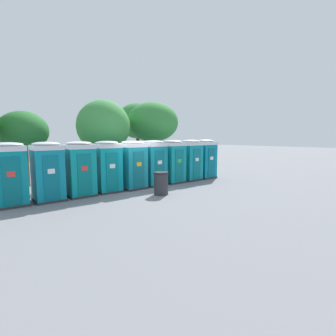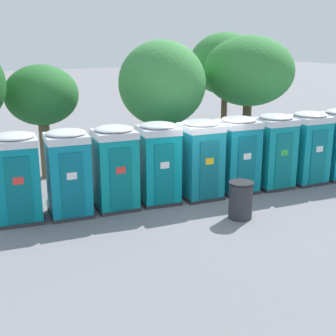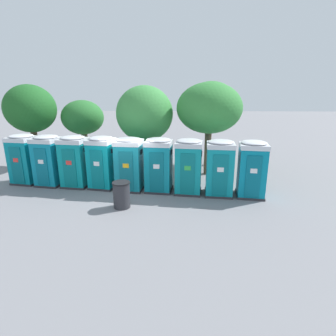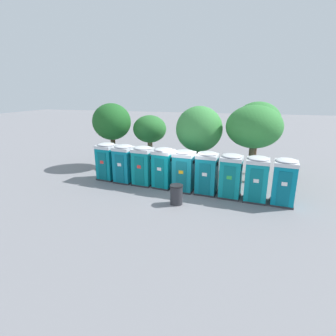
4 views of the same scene
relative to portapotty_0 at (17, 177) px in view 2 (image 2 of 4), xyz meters
name	(u,v)px [view 2 (image 2 of 4)]	position (x,y,z in m)	size (l,w,h in m)	color
ground_plane	(203,199)	(5.52, -1.00, -1.28)	(120.00, 120.00, 0.00)	slate
portapotty_0	(17,177)	(0.00, 0.00, 0.00)	(1.39, 1.37, 2.54)	#2D2D33
portapotty_1	(68,173)	(1.38, -0.25, 0.00)	(1.34, 1.34, 2.54)	#2D2D33
portapotty_2	(115,167)	(2.77, -0.37, 0.00)	(1.35, 1.32, 2.54)	#2D2D33
portapotty_3	(159,162)	(4.17, -0.50, 0.00)	(1.35, 1.37, 2.54)	#2D2D33
portapotty_4	(201,159)	(5.54, -0.75, 0.00)	(1.32, 1.29, 2.54)	#2D2D33
portapotty_5	(238,154)	(6.94, -0.83, 0.00)	(1.34, 1.31, 2.54)	#2D2D33
portapotty_6	(274,151)	(8.33, -1.02, 0.00)	(1.32, 1.32, 2.54)	#2D2D33
portapotty_7	(308,147)	(9.72, -1.20, 0.00)	(1.32, 1.29, 2.54)	#2D2D33
street_tree_0	(226,64)	(9.78, 4.02, 2.59)	(3.14, 3.14, 5.21)	brown
street_tree_1	(42,96)	(1.76, 3.87, 1.71)	(2.61, 2.61, 4.10)	brown
street_tree_3	(162,84)	(5.88, 2.51, 2.07)	(3.23, 3.23, 4.94)	#4C3826
street_tree_4	(249,72)	(9.48, 2.01, 2.42)	(3.54, 3.54, 5.09)	brown
trash_can	(241,200)	(5.60, -2.84, -0.74)	(0.71, 0.71, 1.08)	#2D2D33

